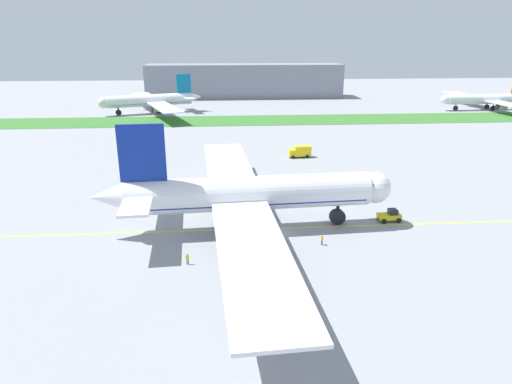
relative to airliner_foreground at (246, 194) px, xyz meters
name	(u,v)px	position (x,y,z in m)	size (l,w,h in m)	color
ground_plane	(277,233)	(5.11, -2.23, -6.39)	(600.00, 600.00, 0.00)	gray
apron_taxi_line	(275,228)	(5.11, -0.19, -6.38)	(280.00, 0.36, 0.01)	yellow
grass_median_strip	(244,120)	(5.11, 109.05, -6.34)	(320.00, 24.00, 0.10)	#38722D
airliner_foreground	(246,194)	(0.00, 0.00, 0.00)	(51.61, 80.64, 18.82)	white
pushback_tug	(390,216)	(26.21, 1.58, -5.36)	(5.90, 2.65, 2.26)	yellow
ground_crew_wingwalker_port	(322,239)	(11.81, -7.32, -5.44)	(0.32, 0.53, 1.55)	black
ground_crew_marshaller_front	(187,258)	(-9.31, -12.33, -5.36)	(0.58, 0.34, 1.68)	black
ground_crew_wingwalker_starboard	(287,310)	(3.36, -26.57, -5.42)	(0.35, 0.53, 1.59)	black
service_truck_baggage_loader	(300,151)	(17.74, 48.71, -4.69)	(6.41, 3.14, 3.18)	yellow
parked_airliner_far_centre	(152,100)	(-34.33, 131.02, -0.82)	(43.74, 69.57, 16.41)	white
parked_airliner_far_right	(487,99)	(118.21, 129.14, -1.52)	(44.68, 71.09, 14.35)	white
terminal_building	(245,81)	(9.32, 184.44, 2.61)	(107.17, 20.00, 18.00)	gray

